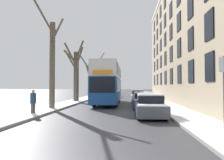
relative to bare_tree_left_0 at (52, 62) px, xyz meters
name	(u,v)px	position (x,y,z in m)	size (l,w,h in m)	color
sidewalk_left	(103,94)	(-0.29, 39.50, -3.91)	(2.34, 130.00, 0.16)	gray
sidewalk_right	(142,94)	(9.97, 39.50, -3.91)	(2.34, 130.00, 0.16)	gray
terrace_facade_right	(213,34)	(15.63, 6.75, 3.70)	(9.10, 38.74, 15.37)	tan
bare_tree_left_0	(52,62)	(0.00, 0.00, 0.00)	(2.12, 1.74, 8.86)	brown
bare_tree_left_1	(76,72)	(-0.21, 9.13, -0.28)	(3.03, 2.83, 7.54)	brown
bare_tree_left_2	(90,79)	(-0.13, 18.82, -0.76)	(3.09, 2.65, 7.33)	brown
bare_tree_left_3	(97,77)	(-0.01, 26.82, -0.02)	(2.57, 1.86, 9.01)	brown
double_decker_bus	(108,82)	(4.14, 6.44, -1.54)	(2.49, 11.53, 4.33)	#194C99
parked_car_0	(150,107)	(7.70, -3.94, -3.32)	(1.76, 4.03, 1.46)	#474C56
parked_car_1	(144,101)	(7.70, 1.47, -3.33)	(1.89, 4.42, 1.43)	navy
parked_car_2	(141,98)	(7.70, 6.49, -3.36)	(1.73, 3.94, 1.36)	silver
parked_car_3	(138,96)	(7.70, 12.55, -3.32)	(1.87, 4.19, 1.47)	silver
oncoming_van	(110,90)	(2.49, 27.61, -2.75)	(2.05, 5.03, 2.29)	#333842
pedestrian_left_sidewalk	(33,101)	(0.05, -3.69, -3.04)	(0.38, 0.38, 1.73)	#4C4742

